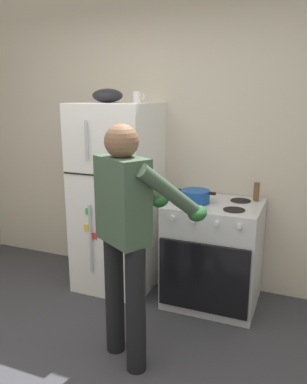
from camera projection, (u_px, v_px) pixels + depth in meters
kitchen_wall_back at (172, 140)px, 3.65m from camera, size 6.00×0.10×2.70m
refrigerator at (118, 197)px, 3.58m from camera, size 0.68×0.72×1.69m
stove_range at (213, 254)px, 3.33m from camera, size 0.76×0.67×0.90m
person_cook at (129, 225)px, 2.48m from camera, size 0.69×0.75×1.60m
red_pot at (195, 196)px, 3.23m from camera, size 0.34×0.24×0.10m
coffee_mug at (138, 97)px, 3.34m from camera, size 0.11×0.08×0.10m
pepper_mill at (256, 191)px, 3.28m from camera, size 0.05×0.05×0.15m
mixing_bowl at (108, 96)px, 3.38m from camera, size 0.26×0.26×0.12m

